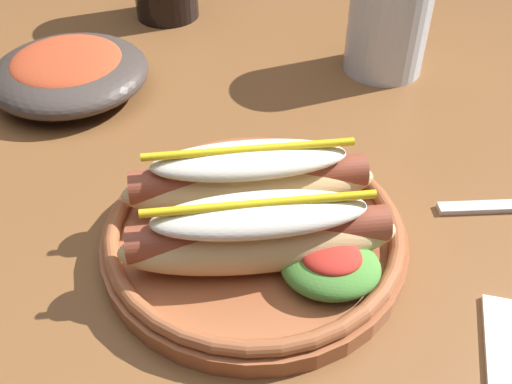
% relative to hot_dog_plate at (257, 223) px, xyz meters
% --- Properties ---
extents(dining_table, '(1.30, 1.08, 0.74)m').
position_rel_hot_dog_plate_xyz_m(dining_table, '(-0.08, 0.12, -0.11)').
color(dining_table, brown).
rests_on(dining_table, ground_plane).
extents(hot_dog_plate, '(0.23, 0.23, 0.08)m').
position_rel_hot_dog_plate_xyz_m(hot_dog_plate, '(0.00, 0.00, 0.00)').
color(hot_dog_plate, '#9E5633').
rests_on(hot_dog_plate, dining_table).
extents(water_cup, '(0.09, 0.09, 0.12)m').
position_rel_hot_dog_plate_xyz_m(water_cup, '(0.13, 0.29, 0.03)').
color(water_cup, silver).
rests_on(water_cup, dining_table).
extents(side_bowl, '(0.16, 0.16, 0.05)m').
position_rel_hot_dog_plate_xyz_m(side_bowl, '(-0.21, 0.22, -0.00)').
color(side_bowl, '#423833').
rests_on(side_bowl, dining_table).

